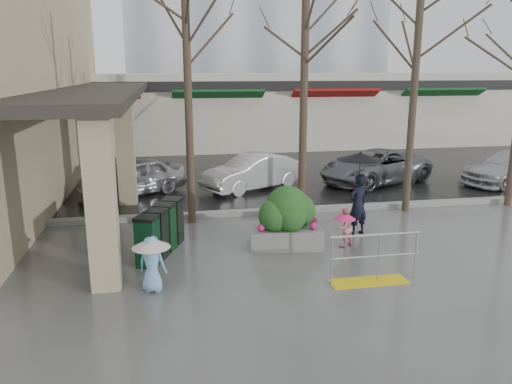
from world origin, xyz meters
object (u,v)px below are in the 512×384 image
object	(u,v)px
tree_midwest	(305,30)
news_boxes	(161,230)
woman	(359,185)
planter	(287,218)
child_blue	(152,257)
tree_mideast	(417,46)
car_c	(375,167)
child_pink	(345,225)
car_a	(132,177)
tree_west	(186,35)
handrail	(372,264)
car_b	(253,172)

from	to	relation	value
tree_midwest	news_boxes	xyz separation A→B (m)	(-4.04, -2.39, -4.67)
tree_midwest	news_boxes	size ratio (longest dim) A/B	3.40
woman	planter	world-z (taller)	woman
tree_midwest	child_blue	bearing A→B (deg)	-133.43
tree_mideast	planter	distance (m)	6.46
tree_mideast	planter	world-z (taller)	tree_mideast
tree_mideast	car_c	bearing A→B (deg)	80.48
tree_mideast	child_pink	world-z (taller)	tree_mideast
tree_mideast	car_a	distance (m)	10.00
child_blue	news_boxes	distance (m)	2.06
tree_west	car_c	xyz separation A→B (m)	(7.14, 3.82, -4.45)
child_blue	car_c	world-z (taller)	car_c
child_pink	child_blue	distance (m)	4.86
handrail	car_a	distance (m)	9.84
handrail	car_a	world-z (taller)	car_a
tree_mideast	child_blue	xyz separation A→B (m)	(-7.50, -4.44, -4.17)
tree_west	child_pink	xyz separation A→B (m)	(3.54, -2.70, -4.53)
child_pink	child_blue	xyz separation A→B (m)	(-4.54, -1.74, 0.14)
woman	planter	xyz separation A→B (m)	(-2.01, -0.54, -0.61)
tree_midwest	car_b	size ratio (longest dim) A/B	1.83
child_blue	news_boxes	size ratio (longest dim) A/B	0.55
woman	child_pink	xyz separation A→B (m)	(-0.65, -0.81, -0.78)
tree_west	news_boxes	world-z (taller)	tree_west
tree_mideast	woman	distance (m)	4.62
woman	planter	size ratio (longest dim) A/B	1.19
child_pink	planter	world-z (taller)	planter
tree_mideast	child_blue	bearing A→B (deg)	-149.39
handrail	child_pink	size ratio (longest dim) A/B	1.95
woman	child_pink	world-z (taller)	woman
news_boxes	car_c	world-z (taller)	car_c
child_pink	car_b	world-z (taller)	car_b
news_boxes	woman	bearing A→B (deg)	26.93
tree_mideast	planter	bearing A→B (deg)	-150.74
child_pink	news_boxes	size ratio (longest dim) A/B	0.47
tree_midwest	child_blue	xyz separation A→B (m)	(-4.20, -4.44, -4.54)
woman	car_a	world-z (taller)	woman
tree_west	child_blue	xyz separation A→B (m)	(-1.00, -4.44, -4.39)
tree_midwest	car_c	bearing A→B (deg)	44.10
child_pink	car_a	xyz separation A→B (m)	(-5.37, 6.25, 0.07)
child_pink	tree_midwest	bearing A→B (deg)	-109.32
news_boxes	tree_midwest	bearing A→B (deg)	51.79
tree_mideast	woman	world-z (taller)	tree_mideast
tree_midwest	tree_mideast	xyz separation A→B (m)	(3.30, -0.00, -0.37)
tree_mideast	car_a	xyz separation A→B (m)	(-8.33, 3.56, -4.23)
child_blue	car_b	world-z (taller)	car_b
tree_west	car_b	size ratio (longest dim) A/B	1.78
tree_midwest	woman	bearing A→B (deg)	-62.37
tree_midwest	car_c	distance (m)	7.16
handrail	tree_mideast	xyz separation A→B (m)	(3.14, 4.80, 4.48)
car_a	car_c	world-z (taller)	same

